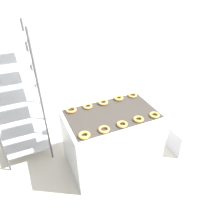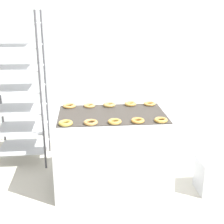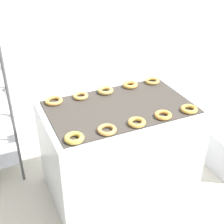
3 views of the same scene
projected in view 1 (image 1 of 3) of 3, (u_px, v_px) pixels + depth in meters
The scene contains 15 objects.
ground_plane at pixel (133, 193), 2.77m from camera, with size 14.00×14.00×0.00m, color beige.
wall_back at pixel (74, 40), 3.60m from camera, with size 8.00×0.05×2.80m.
fryer_machine at pixel (112, 138), 3.02m from camera, with size 1.22×0.78×0.83m.
baking_rack_cart at pixel (15, 99), 2.85m from camera, with size 0.62×0.52×1.88m.
glaze_bin at pixel (183, 140), 3.35m from camera, with size 0.36×0.30×0.37m.
donut_near_leftmost at pixel (84, 135), 2.40m from camera, with size 0.13×0.13×0.03m, color gold.
donut_near_left at pixel (104, 129), 2.49m from camera, with size 0.14×0.14×0.03m, color tan.
donut_near_center at pixel (122, 124), 2.57m from camera, with size 0.13×0.13×0.03m, color gold.
donut_near_right at pixel (138, 119), 2.65m from camera, with size 0.13×0.13×0.03m, color gold.
donut_near_rightmost at pixel (155, 115), 2.73m from camera, with size 0.13×0.13×0.03m, color gold.
donut_far_leftmost at pixel (71, 110), 2.83m from camera, with size 0.14×0.14×0.03m, color gold.
donut_far_left at pixel (88, 106), 2.90m from camera, with size 0.13×0.13×0.03m, color #D8A252.
donut_far_center at pixel (103, 102), 2.98m from camera, with size 0.14×0.14×0.03m, color tan.
donut_far_right at pixel (119, 98), 3.08m from camera, with size 0.13×0.13×0.03m, color gold.
donut_far_rightmost at pixel (133, 95), 3.16m from camera, with size 0.13×0.13×0.03m, color gold.
Camera 1 is at (-0.98, -1.46, 2.38)m, focal length 35.00 mm.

